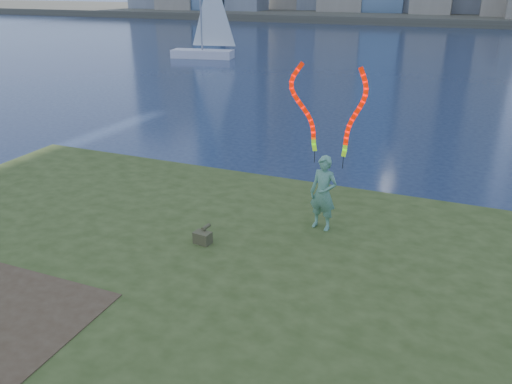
% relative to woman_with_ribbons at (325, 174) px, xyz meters
% --- Properties ---
extents(ground, '(320.00, 320.00, 0.00)m').
position_rel_woman_with_ribbons_xyz_m(ground, '(-2.16, -2.50, -2.19)').
color(ground, '#1A2843').
rests_on(ground, ground).
extents(grassy_knoll, '(20.00, 18.00, 0.80)m').
position_rel_woman_with_ribbons_xyz_m(grassy_knoll, '(-2.16, -4.79, -1.85)').
color(grassy_knoll, '#344317').
rests_on(grassy_knoll, ground).
extents(far_shore, '(320.00, 40.00, 1.20)m').
position_rel_woman_with_ribbons_xyz_m(far_shore, '(-2.16, 92.50, -1.59)').
color(far_shore, '#494435').
rests_on(far_shore, ground).
extents(woman_with_ribbons, '(2.09, 0.62, 4.17)m').
position_rel_woman_with_ribbons_xyz_m(woman_with_ribbons, '(0.00, 0.00, 0.00)').
color(woman_with_ribbons, '#146F40').
rests_on(woman_with_ribbons, grassy_knoll).
extents(canvas_bag, '(0.41, 0.47, 0.37)m').
position_rel_woman_with_ribbons_xyz_m(canvas_bag, '(-2.30, -1.78, -1.24)').
color(canvas_bag, '#464127').
rests_on(canvas_bag, grassy_knoll).
extents(sailboat, '(5.87, 2.66, 8.80)m').
position_rel_woman_with_ribbons_xyz_m(sailboat, '(-18.89, 30.06, -0.68)').
color(sailboat, white).
rests_on(sailboat, ground).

